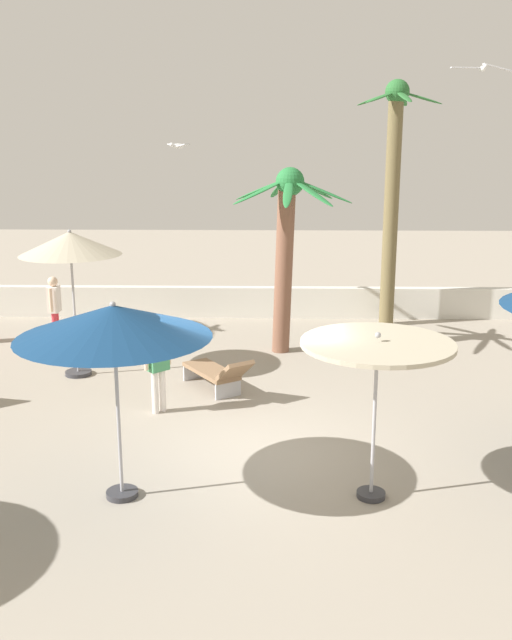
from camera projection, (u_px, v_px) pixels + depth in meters
ground_plane at (251, 459)px, 10.95m from camera, size 56.00×56.00×0.00m
boundary_wall at (261, 302)px, 19.51m from camera, size 25.20×0.30×0.84m
patio_umbrella_0 at (70, 245)px, 14.15m from camera, size 2.03×2.03×3.03m
patio_umbrella_1 at (377, 353)px, 9.26m from camera, size 2.01×2.01×2.35m
patio_umbrella_2 at (114, 322)px, 9.19m from camera, size 2.56×2.56×2.75m
palm_tree_1 at (393, 183)px, 17.89m from camera, size 2.08×2.20×6.17m
palm_tree_2 at (286, 237)px, 15.82m from camera, size 2.64×2.72×4.18m
lounge_chair_1 at (217, 372)px, 13.76m from camera, size 1.51×1.87×0.84m
guest_0 at (158, 362)px, 12.58m from camera, size 0.43×0.42×1.56m
guest_2 at (54, 305)px, 16.54m from camera, size 0.24×0.56×1.69m
seagull_0 at (178, 145)px, 17.31m from camera, size 0.72×1.32×0.14m
seagull_1 at (483, 68)px, 15.17m from camera, size 1.36×0.38×0.18m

